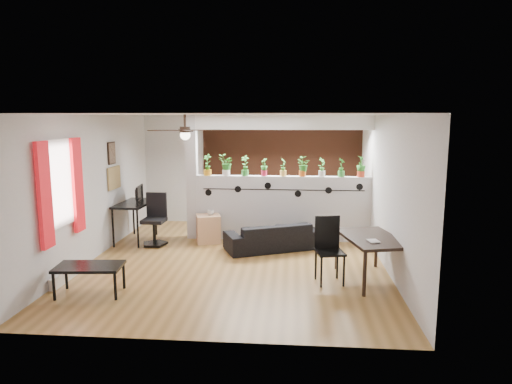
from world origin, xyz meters
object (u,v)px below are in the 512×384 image
object	(u,v)px
potted_plant_1	(226,164)
cube_shelf	(208,229)
potted_plant_2	(245,165)
potted_plant_4	(283,166)
potted_plant_0	(207,164)
potted_plant_3	(264,167)
coffee_table	(89,268)
potted_plant_7	(341,167)
potted_plant_6	(322,166)
computer_desk	(135,206)
potted_plant_8	(361,166)
potted_plant_5	(302,166)
office_chair	(155,223)
folding_chair	(328,243)
dining_table	(372,242)
ceiling_fan	(185,132)
sofa	(272,237)
cup	(211,213)

from	to	relation	value
potted_plant_1	cube_shelf	distance (m)	1.38
potted_plant_2	potted_plant_4	size ratio (longest dim) A/B	1.10
potted_plant_2	potted_plant_0	bearing A→B (deg)	180.00
potted_plant_1	potted_plant_3	world-z (taller)	potted_plant_1
coffee_table	potted_plant_7	bearing A→B (deg)	39.67
potted_plant_6	cube_shelf	xyz separation A→B (m)	(-2.31, -0.34, -1.27)
potted_plant_1	potted_plant_6	size ratio (longest dim) A/B	1.13
computer_desk	potted_plant_8	bearing A→B (deg)	4.20
potted_plant_3	potted_plant_0	bearing A→B (deg)	-180.00
potted_plant_5	coffee_table	bearing A→B (deg)	-133.89
coffee_table	computer_desk	bearing A→B (deg)	96.52
office_chair	folding_chair	size ratio (longest dim) A/B	1.00
dining_table	folding_chair	xyz separation A→B (m)	(-0.68, -0.08, -0.02)
ceiling_fan	potted_plant_1	xyz separation A→B (m)	(0.42, 1.80, -0.73)
office_chair	dining_table	size ratio (longest dim) A/B	0.71
potted_plant_8	sofa	bearing A→B (deg)	-157.63
dining_table	ceiling_fan	bearing A→B (deg)	170.52
potted_plant_0	potted_plant_6	bearing A→B (deg)	0.00
potted_plant_5	potted_plant_7	size ratio (longest dim) A/B	1.03
potted_plant_6	coffee_table	xyz separation A→B (m)	(-3.51, -3.24, -1.17)
potted_plant_4	dining_table	world-z (taller)	potted_plant_4
potted_plant_0	potted_plant_1	distance (m)	0.40
potted_plant_1	computer_desk	bearing A→B (deg)	-169.67
potted_plant_0	coffee_table	distance (m)	3.63
potted_plant_4	sofa	distance (m)	1.50
potted_plant_5	potted_plant_7	bearing A→B (deg)	0.00
potted_plant_5	coffee_table	world-z (taller)	potted_plant_5
potted_plant_0	potted_plant_8	world-z (taller)	potted_plant_0
potted_plant_8	dining_table	world-z (taller)	potted_plant_8
ceiling_fan	folding_chair	xyz separation A→B (m)	(2.37, -0.59, -1.71)
cube_shelf	folding_chair	bearing A→B (deg)	-58.20
potted_plant_4	sofa	xyz separation A→B (m)	(-0.18, -0.72, -1.30)
potted_plant_4	office_chair	size ratio (longest dim) A/B	0.37
potted_plant_5	potted_plant_8	distance (m)	1.19
computer_desk	ceiling_fan	bearing A→B (deg)	-45.20
potted_plant_2	sofa	size ratio (longest dim) A/B	0.24
cup	office_chair	world-z (taller)	office_chair
potted_plant_0	potted_plant_2	size ratio (longest dim) A/B	1.07
sofa	dining_table	distance (m)	2.30
ceiling_fan	dining_table	bearing A→B (deg)	-9.48
computer_desk	folding_chair	distance (m)	4.34
potted_plant_7	cup	distance (m)	2.83
potted_plant_2	cube_shelf	xyz separation A→B (m)	(-0.73, -0.34, -1.29)
sofa	folding_chair	world-z (taller)	folding_chair
ceiling_fan	cube_shelf	distance (m)	2.50
folding_chair	potted_plant_6	bearing A→B (deg)	89.60
potted_plant_0	potted_plant_4	distance (m)	1.58
potted_plant_2	computer_desk	xyz separation A→B (m)	(-2.26, -0.34, -0.84)
potted_plant_1	dining_table	xyz separation A→B (m)	(2.63, -2.31, -0.95)
potted_plant_6	potted_plant_7	world-z (taller)	same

